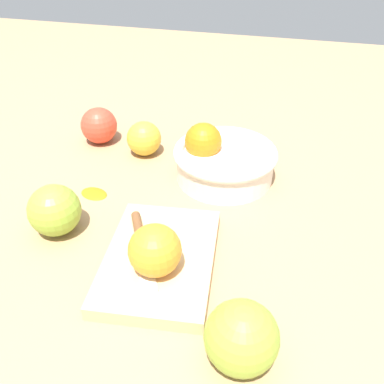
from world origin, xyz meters
The scene contains 10 objects.
ground_plane centered at (0.00, 0.00, 0.00)m, with size 2.40×2.40×0.00m, color tan.
bowl centered at (-0.18, 0.09, 0.04)m, with size 0.19×0.19×0.10m.
cutting_board centered at (0.06, 0.05, 0.01)m, with size 0.22×0.15×0.02m, color #DBB77F.
orange_on_board centered at (0.09, 0.06, 0.06)m, with size 0.07×0.07×0.07m, color orange.
knife centered at (0.05, 0.02, 0.03)m, with size 0.14×0.09×0.01m.
apple_front_left centered at (-0.23, -0.08, 0.04)m, with size 0.07×0.07×0.07m, color gold.
apple_front_right centered at (0.04, -0.13, 0.04)m, with size 0.08×0.08×0.08m, color #8EB738.
apple_front_left_2 centered at (-0.25, -0.19, 0.04)m, with size 0.08×0.08×0.08m, color #D6422D.
apple_back_right centered at (0.18, 0.19, 0.04)m, with size 0.08×0.08×0.08m, color #8EB738.
citrus_peel centered at (-0.07, -0.12, 0.00)m, with size 0.05×0.04×0.01m, color orange.
Camera 1 is at (0.46, 0.21, 0.43)m, focal length 38.23 mm.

